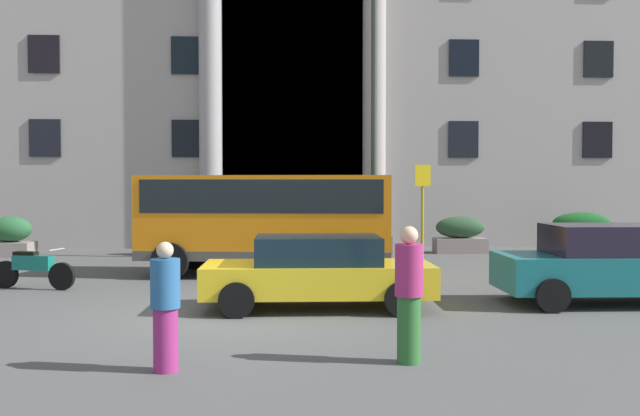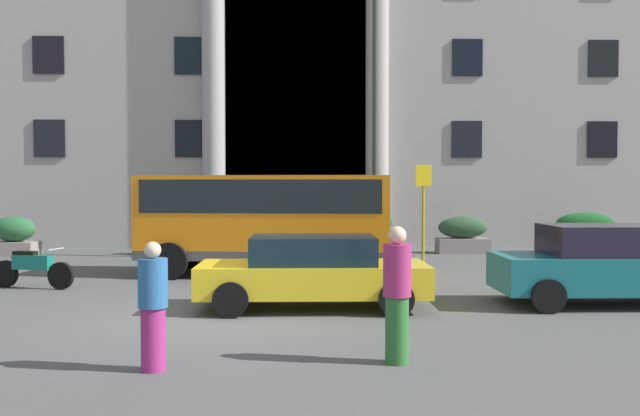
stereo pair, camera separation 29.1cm
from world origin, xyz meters
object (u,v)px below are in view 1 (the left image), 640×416
(scooter_by_planter, at_px, (31,268))
(hedge_planter_entrance_right, at_px, (175,236))
(orange_minibus, at_px, (267,215))
(pedestrian_child_trailing, at_px, (165,307))
(hedge_planter_far_east, at_px, (10,237))
(pedestrian_man_crossing, at_px, (409,294))
(bus_stop_sign, at_px, (423,204))
(hedge_planter_far_west, at_px, (581,233))
(parked_hatchback_near, at_px, (608,264))
(hedge_planter_west, at_px, (460,235))
(motorcycle_far_end, at_px, (569,265))
(lamppost_plaza_centre, at_px, (374,91))
(white_taxi_kerbside, at_px, (318,271))
(hedge_planter_east, at_px, (366,232))

(scooter_by_planter, bearing_deg, hedge_planter_entrance_right, 90.62)
(orange_minibus, bearing_deg, pedestrian_child_trailing, -89.62)
(hedge_planter_far_east, distance_m, pedestrian_man_crossing, 17.24)
(bus_stop_sign, xyz_separation_m, scooter_by_planter, (-9.41, -3.85, -1.29))
(hedge_planter_entrance_right, bearing_deg, hedge_planter_far_east, -177.65)
(bus_stop_sign, bearing_deg, hedge_planter_far_west, 30.30)
(parked_hatchback_near, distance_m, scooter_by_planter, 11.99)
(hedge_planter_west, bearing_deg, hedge_planter_entrance_right, -179.01)
(bus_stop_sign, bearing_deg, hedge_planter_far_east, 165.59)
(motorcycle_far_end, bearing_deg, bus_stop_sign, 123.04)
(hedge_planter_west, xyz_separation_m, pedestrian_child_trailing, (-7.31, -14.37, 0.20))
(hedge_planter_far_west, relative_size, hedge_planter_entrance_right, 1.01)
(bus_stop_sign, bearing_deg, pedestrian_man_crossing, -102.20)
(bus_stop_sign, xyz_separation_m, pedestrian_child_trailing, (-5.30, -10.73, -0.95))
(hedge_planter_entrance_right, relative_size, lamppost_plaza_centre, 0.23)
(white_taxi_kerbside, xyz_separation_m, parked_hatchback_near, (5.56, 0.22, 0.08))
(scooter_by_planter, distance_m, pedestrian_man_crossing, 9.76)
(hedge_planter_far_west, bearing_deg, pedestrian_man_crossing, -120.88)
(hedge_planter_entrance_right, height_order, hedge_planter_west, hedge_planter_entrance_right)
(hedge_planter_west, bearing_deg, lamppost_plaza_centre, -144.42)
(hedge_planter_far_east, distance_m, scooter_by_planter, 7.82)
(parked_hatchback_near, bearing_deg, hedge_planter_far_west, 69.90)
(white_taxi_kerbside, relative_size, lamppost_plaza_centre, 0.47)
(hedge_planter_far_west, distance_m, scooter_by_planter, 17.26)
(hedge_planter_east, xyz_separation_m, white_taxi_kerbside, (-2.08, -10.08, -0.04))
(bus_stop_sign, distance_m, hedge_planter_entrance_right, 8.31)
(hedge_planter_west, xyz_separation_m, motorcycle_far_end, (0.61, -7.45, -0.13))
(bus_stop_sign, relative_size, lamppost_plaza_centre, 0.32)
(white_taxi_kerbside, xyz_separation_m, motorcycle_far_end, (5.86, 2.73, -0.23))
(orange_minibus, height_order, hedge_planter_east, orange_minibus)
(motorcycle_far_end, bearing_deg, hedge_planter_west, 93.29)
(white_taxi_kerbside, xyz_separation_m, scooter_by_planter, (-6.16, 2.69, -0.23))
(orange_minibus, distance_m, hedge_planter_east, 6.14)
(orange_minibus, distance_m, hedge_planter_far_east, 9.74)
(hedge_planter_entrance_right, distance_m, lamppost_plaza_centre, 7.98)
(white_taxi_kerbside, bearing_deg, scooter_by_planter, 156.82)
(hedge_planter_far_east, xyz_separation_m, lamppost_plaza_centre, (11.46, -1.92, 4.46))
(hedge_planter_far_west, height_order, white_taxi_kerbside, hedge_planter_far_west)
(bus_stop_sign, bearing_deg, scooter_by_planter, -157.74)
(orange_minibus, distance_m, white_taxi_kerbside, 5.05)
(hedge_planter_far_east, bearing_deg, bus_stop_sign, -14.41)
(hedge_planter_entrance_right, relative_size, parked_hatchback_near, 0.50)
(hedge_planter_east, height_order, hedge_planter_far_west, hedge_planter_east)
(hedge_planter_entrance_right, xyz_separation_m, scooter_by_planter, (-1.94, -7.32, -0.17))
(orange_minibus, xyz_separation_m, pedestrian_child_trailing, (-0.99, -9.06, -0.72))
(hedge_planter_far_west, bearing_deg, orange_minibus, -153.25)
(scooter_by_planter, bearing_deg, hedge_planter_far_east, 130.06)
(hedge_planter_east, bearing_deg, hedge_planter_west, 1.84)
(bus_stop_sign, relative_size, hedge_planter_east, 1.74)
(white_taxi_kerbside, distance_m, lamppost_plaza_centre, 9.25)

